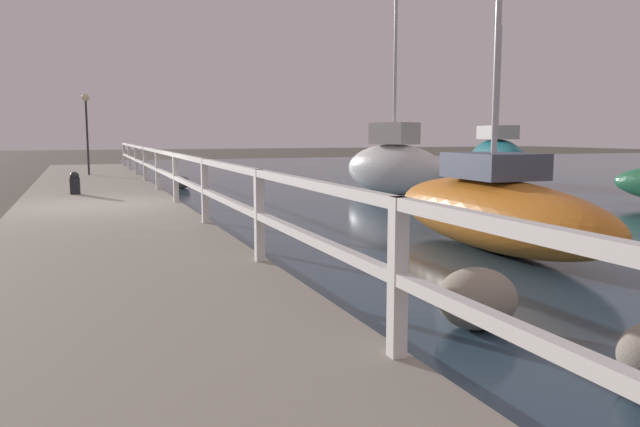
{
  "coord_description": "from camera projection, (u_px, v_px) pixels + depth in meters",
  "views": [
    {
      "loc": [
        -0.32,
        -13.12,
        1.72
      ],
      "look_at": [
        3.52,
        -3.12,
        0.35
      ],
      "focal_mm": 35.0,
      "sensor_mm": 36.0,
      "label": 1
    }
  ],
  "objects": [
    {
      "name": "mooring_bollard",
      "position": [
        75.0,
        183.0,
        14.65
      ],
      "size": [
        0.23,
        0.23,
        0.53
      ],
      "color": "black",
      "rests_on": "dock_walkway"
    },
    {
      "name": "dock_walkway",
      "position": [
        100.0,
        213.0,
        12.46
      ],
      "size": [
        3.22,
        36.0,
        0.31
      ],
      "color": "gray",
      "rests_on": "ground"
    },
    {
      "name": "sailboat_white",
      "position": [
        394.0,
        166.0,
        17.48
      ],
      "size": [
        2.25,
        3.66,
        6.38
      ],
      "rotation": [
        0.0,
        0.0,
        0.35
      ],
      "color": "white",
      "rests_on": "water_surface"
    },
    {
      "name": "dock_lamp",
      "position": [
        86.0,
        114.0,
        21.41
      ],
      "size": [
        0.27,
        0.27,
        2.79
      ],
      "color": "#2D2D33",
      "rests_on": "dock_walkway"
    },
    {
      "name": "sailboat_orange",
      "position": [
        492.0,
        210.0,
        9.27
      ],
      "size": [
        1.66,
        5.21,
        5.83
      ],
      "rotation": [
        0.0,
        0.0,
        -0.05
      ],
      "color": "orange",
      "rests_on": "water_surface"
    },
    {
      "name": "sailboat_teal",
      "position": [
        496.0,
        159.0,
        21.71
      ],
      "size": [
        2.55,
        4.57,
        5.37
      ],
      "rotation": [
        0.0,
        0.0,
        -0.3
      ],
      "color": "#1E707A",
      "rests_on": "water_surface"
    },
    {
      "name": "boulder_far_strip",
      "position": [
        477.0,
        298.0,
        5.51
      ],
      "size": [
        0.73,
        0.66,
        0.55
      ],
      "color": "gray",
      "rests_on": "ground"
    },
    {
      "name": "ground_plane",
      "position": [
        100.0,
        220.0,
        12.48
      ],
      "size": [
        120.0,
        120.0,
        0.0
      ],
      "primitive_type": "plane",
      "color": "#4C473D"
    },
    {
      "name": "boulder_upstream",
      "position": [
        182.0,
        182.0,
        19.74
      ],
      "size": [
        0.52,
        0.47,
        0.39
      ],
      "color": "#666056",
      "rests_on": "ground"
    },
    {
      "name": "railing",
      "position": [
        175.0,
        168.0,
        12.89
      ],
      "size": [
        0.1,
        32.5,
        1.02
      ],
      "color": "white",
      "rests_on": "dock_walkway"
    }
  ]
}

